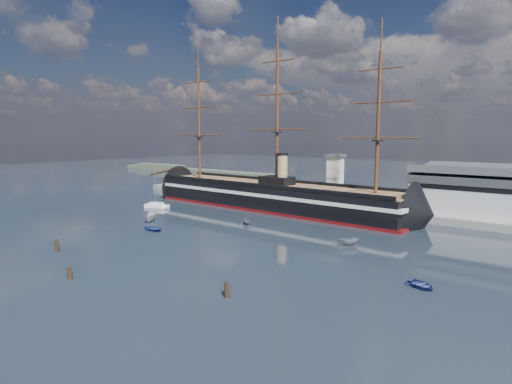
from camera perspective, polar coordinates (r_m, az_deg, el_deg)
The scene contains 14 objects.
ground at distance 111.48m, azimuth 0.89°, elevation -4.25°, with size 600.00×600.00×0.00m, color black.
quay at distance 136.70m, azimuth 13.58°, elevation -2.27°, with size 180.00×18.00×2.00m, color slate.
quay_tower at distance 135.87m, azimuth 10.49°, elevation 1.91°, with size 5.00×5.00×15.00m.
shoreline at distance 275.30m, azimuth -9.92°, elevation 2.98°, with size 120.00×10.00×4.00m.
warship at distance 134.68m, azimuth 1.50°, elevation -0.46°, with size 113.18×19.63×53.94m.
sailboat at distance 139.50m, azimuth -13.08°, elevation -1.72°, with size 8.23×4.99×12.67m.
motorboat_a at distance 117.07m, azimuth -13.86°, elevation -3.90°, with size 7.73×2.84×3.09m, color silver.
motorboat_b at distance 106.15m, azimuth -13.46°, elevation -5.06°, with size 3.40×1.36×1.59m, color navy.
motorboat_c at distance 91.20m, azimuth 12.22°, elevation -7.10°, with size 5.77×2.12×2.31m, color slate.
motorboat_d at distance 110.70m, azimuth -1.29°, elevation -4.34°, with size 5.88×2.55×2.15m, color slate.
motorboat_e at distance 70.48m, azimuth 21.15°, elevation -11.84°, with size 3.01×1.20×1.41m, color navy.
piling_near_left at distance 93.95m, azimuth -25.06°, elevation -7.21°, with size 0.64×0.64×3.23m, color black.
piling_near_mid at distance 75.75m, azimuth -23.62°, elevation -10.61°, with size 0.64×0.64×2.72m, color black.
piling_near_right at distance 62.50m, azimuth -3.94°, elevation -13.85°, with size 0.64×0.64×3.04m, color black.
Camera 1 is at (66.97, -46.16, 22.77)m, focal length 30.00 mm.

